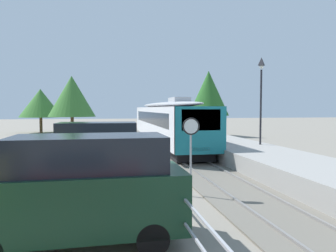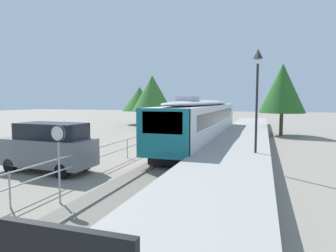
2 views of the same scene
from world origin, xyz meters
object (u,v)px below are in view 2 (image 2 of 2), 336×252
platform_lamp_mid_platform (257,81)px  parked_van_grey (49,147)px  commuter_train (203,118)px  speed_limit_sign (58,144)px

platform_lamp_mid_platform → parked_van_grey: (-9.97, -3.74, -3.33)m
commuter_train → speed_limit_sign: size_ratio=7.35×
commuter_train → platform_lamp_mid_platform: platform_lamp_mid_platform is taller
platform_lamp_mid_platform → parked_van_grey: platform_lamp_mid_platform is taller
speed_limit_sign → parked_van_grey: 5.16m
speed_limit_sign → parked_van_grey: bearing=133.9°
parked_van_grey → commuter_train: bearing=65.0°
parked_van_grey → platform_lamp_mid_platform: bearing=20.6°
platform_lamp_mid_platform → speed_limit_sign: platform_lamp_mid_platform is taller
commuter_train → parked_van_grey: (-5.52, -11.86, -0.86)m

